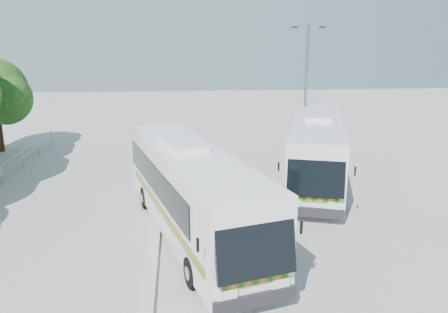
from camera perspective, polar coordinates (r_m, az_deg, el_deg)
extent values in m
plane|color=#9E9E99|center=(16.80, -0.98, -8.97)|extent=(100.00, 100.00, 0.00)
cube|color=#B2B2AD|center=(18.60, -8.66, -6.52)|extent=(0.40, 16.00, 0.15)
cylinder|color=gray|center=(31.23, -22.02, 1.95)|extent=(0.06, 0.06, 1.00)
cylinder|color=#382314|center=(31.28, -27.27, 3.08)|extent=(0.36, 0.36, 2.77)
sphere|color=black|center=(30.26, -26.71, 6.81)|extent=(3.28, 3.28, 3.28)
cube|color=silver|center=(15.60, -4.49, -4.19)|extent=(5.04, 11.12, 2.77)
cube|color=black|center=(10.70, 4.17, -11.21)|extent=(2.13, 0.95, 1.76)
cube|color=black|center=(15.73, -9.12, -2.87)|extent=(2.32, 8.43, 1.00)
cube|color=black|center=(16.33, -1.18, -2.03)|extent=(2.32, 8.43, 1.00)
cube|color=#11590C|center=(15.25, -8.35, -6.83)|extent=(2.50, 9.13, 0.25)
cylinder|color=black|center=(12.72, -4.17, -14.88)|extent=(0.50, 0.95, 0.91)
cylinder|color=black|center=(13.38, 4.50, -13.31)|extent=(0.50, 0.95, 0.91)
cylinder|color=black|center=(18.62, -10.22, -5.32)|extent=(0.50, 0.95, 0.91)
cylinder|color=black|center=(19.08, -4.15, -4.63)|extent=(0.50, 0.95, 0.91)
cube|color=silver|center=(21.95, 12.08, 1.06)|extent=(5.65, 11.17, 2.80)
cube|color=black|center=(16.50, 11.92, -2.11)|extent=(2.13, 1.06, 1.78)
cube|color=black|center=(22.44, 9.16, 2.38)|extent=(2.82, 8.37, 1.01)
cube|color=black|center=(22.44, 15.11, 2.07)|extent=(2.82, 8.37, 1.01)
cube|color=#155D0D|center=(21.83, 8.93, -0.29)|extent=(3.03, 9.06, 0.26)
cylinder|color=black|center=(18.88, 8.60, -4.96)|extent=(0.55, 0.96, 0.92)
cylinder|color=black|center=(18.88, 14.91, -5.29)|extent=(0.55, 0.96, 0.92)
cylinder|color=black|center=(25.29, 9.66, -0.01)|extent=(0.55, 0.96, 0.92)
cylinder|color=black|center=(25.30, 14.35, -0.26)|extent=(0.55, 0.96, 0.92)
cylinder|color=gray|center=(26.38, 10.60, 8.23)|extent=(0.17, 0.17, 7.88)
cylinder|color=gray|center=(26.26, 10.99, 16.36)|extent=(1.58, 0.21, 0.08)
cube|color=black|center=(26.11, 9.23, 16.34)|extent=(0.36, 0.21, 0.12)
cube|color=black|center=(26.43, 12.73, 16.16)|extent=(0.36, 0.21, 0.12)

